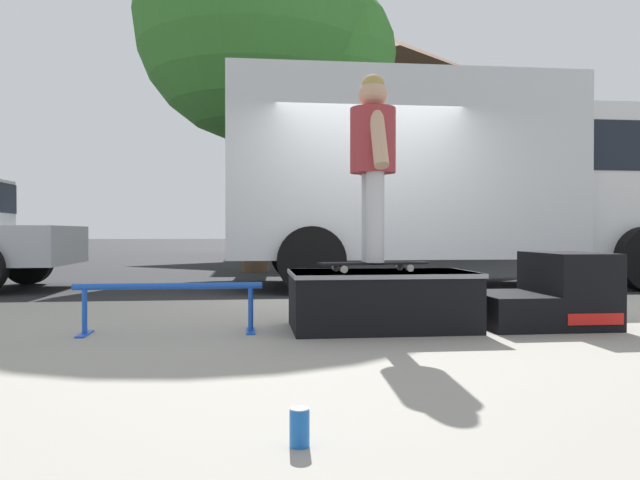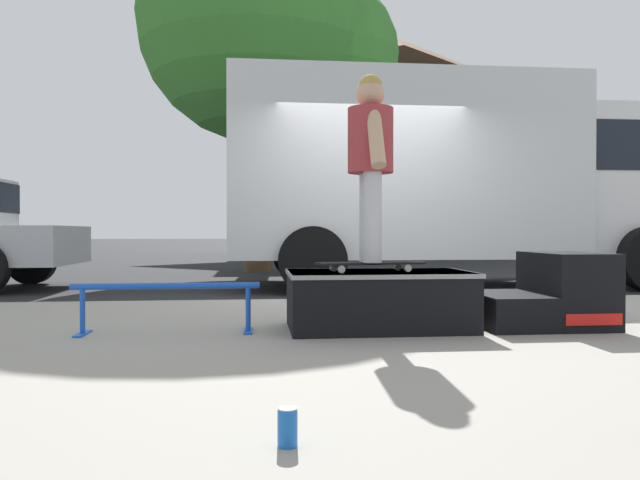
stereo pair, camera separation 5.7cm
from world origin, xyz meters
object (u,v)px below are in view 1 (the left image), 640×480
kicker_ramp (550,295)px  soda_can_b (300,427)px  grind_rail (169,297)px  street_tree_main (269,31)px  skate_box (381,298)px  skater_kid (373,152)px  box_truck (457,175)px  skateboard (373,264)px

kicker_ramp → soda_can_b: (-2.07, -2.37, -0.16)m
kicker_ramp → soda_can_b: bearing=-131.2°
grind_rail → street_tree_main: 9.71m
kicker_ramp → grind_rail: size_ratio=0.72×
skate_box → skater_kid: (-0.07, -0.03, 1.05)m
street_tree_main → kicker_ramp: bearing=-77.7°
grind_rail → box_truck: 6.20m
kicker_ramp → street_tree_main: street_tree_main is taller
skateboard → soda_can_b: size_ratio=6.37×
skate_box → kicker_ramp: (1.29, -0.00, 0.00)m
soda_can_b → box_truck: 7.87m
skater_kid → street_tree_main: bearing=93.2°
grind_rail → kicker_ramp: bearing=0.8°
soda_can_b → skater_kid: bearing=73.0°
grind_rail → street_tree_main: size_ratio=0.17×
kicker_ramp → skateboard: bearing=-178.8°
skater_kid → street_tree_main: (-0.48, 8.48, 3.60)m
skateboard → skater_kid: 0.80m
skate_box → kicker_ramp: 1.29m
grind_rail → skateboard: 1.45m
skate_box → soda_can_b: skate_box is taller
skate_box → grind_rail: 1.50m
skater_kid → box_truck: (2.29, 4.78, 0.30)m
skateboard → box_truck: size_ratio=0.12×
skater_kid → skate_box: bearing=23.7°
skate_box → grind_rail: bearing=-178.5°
street_tree_main → soda_can_b: bearing=-91.3°
kicker_ramp → skateboard: kicker_ramp is taller
grind_rail → soda_can_b: bearing=-72.9°
skater_kid → street_tree_main: size_ratio=0.18×
skater_kid → box_truck: size_ratio=0.19×
skateboard → street_tree_main: (-0.48, 8.48, 4.40)m
skateboard → skater_kid: (0.00, -0.00, 0.80)m
skater_kid → soda_can_b: skater_kid is taller
skate_box → soda_can_b: (-0.79, -2.37, -0.16)m
grind_rail → street_tree_main: bearing=83.6°
skateboard → street_tree_main: street_tree_main is taller
skater_kid → kicker_ramp: bearing=1.2°
skate_box → skateboard: 0.26m
skater_kid → soda_can_b: size_ratio=10.67×
box_truck → soda_can_b: bearing=-112.9°
kicker_ramp → box_truck: bearing=78.9°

